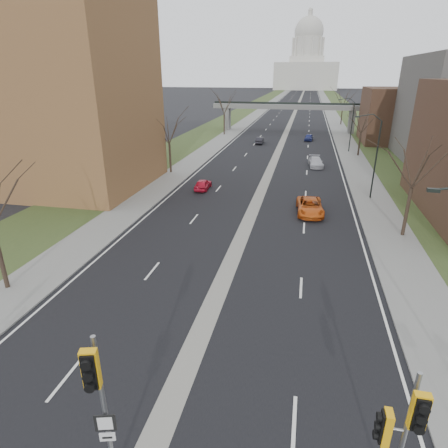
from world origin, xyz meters
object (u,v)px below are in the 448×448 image
(car_left_near, at_px, (203,184))
(car_right_near, at_px, (310,206))
(signal_pole_median, at_px, (98,392))
(car_right_mid, at_px, (316,162))
(signal_pole_right, at_px, (402,428))
(car_left_far, at_px, (260,140))
(car_right_far, at_px, (309,137))

(car_left_near, xyz_separation_m, car_right_near, (12.13, -5.57, 0.11))
(signal_pole_median, relative_size, car_left_near, 1.59)
(signal_pole_median, xyz_separation_m, car_left_near, (-5.95, 33.07, -3.37))
(car_right_mid, bearing_deg, signal_pole_median, -104.06)
(signal_pole_right, xyz_separation_m, car_left_far, (-11.86, 63.41, -2.83))
(car_left_far, bearing_deg, car_right_mid, 121.06)
(car_left_far, bearing_deg, car_right_far, -148.31)
(signal_pole_median, bearing_deg, signal_pole_right, -8.41)
(car_right_near, distance_m, car_right_far, 42.62)
(car_left_near, xyz_separation_m, car_right_far, (11.73, 37.05, 0.03))
(car_right_near, bearing_deg, car_left_far, 99.90)
(car_right_near, relative_size, car_right_mid, 1.12)
(signal_pole_right, bearing_deg, car_right_mid, 92.12)
(car_right_mid, bearing_deg, car_left_near, -137.51)
(car_right_far, bearing_deg, car_right_near, -84.43)
(car_left_near, bearing_deg, signal_pole_median, 99.71)
(car_left_near, xyz_separation_m, car_right_mid, (12.87, 14.42, 0.05))
(car_left_far, height_order, car_right_near, car_right_near)
(signal_pole_median, height_order, car_right_far, signal_pole_median)
(car_left_near, bearing_deg, car_right_near, 154.84)
(signal_pole_right, relative_size, car_right_far, 1.39)
(signal_pole_right, distance_m, car_right_near, 26.63)
(car_left_far, bearing_deg, car_right_near, 104.45)
(signal_pole_median, distance_m, car_right_mid, 48.10)
(car_left_far, bearing_deg, signal_pole_right, 100.67)
(car_left_far, distance_m, car_right_far, 10.67)
(signal_pole_right, relative_size, car_left_near, 1.46)
(signal_pole_median, relative_size, signal_pole_right, 1.09)
(signal_pole_median, height_order, signal_pole_right, signal_pole_median)
(car_left_far, xyz_separation_m, car_right_mid, (10.23, -17.03, 0.05))
(car_right_far, bearing_deg, signal_pole_right, -82.67)
(car_left_far, bearing_deg, signal_pole_median, 93.01)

